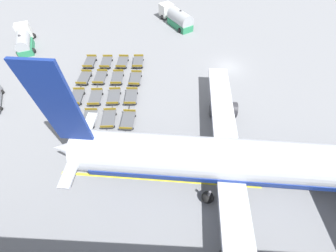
% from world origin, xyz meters
% --- Properties ---
extents(ground_plane, '(500.00, 500.00, 0.00)m').
position_xyz_m(ground_plane, '(0.00, 0.00, 0.00)').
color(ground_plane, gray).
extents(airplane, '(30.03, 36.95, 13.28)m').
position_xyz_m(airplane, '(18.81, -2.27, 2.93)').
color(airplane, silver).
rests_on(airplane, ground_plane).
extents(fuel_tanker_primary, '(8.80, 7.19, 3.32)m').
position_xyz_m(fuel_tanker_primary, '(-13.59, -8.64, 1.41)').
color(fuel_tanker_primary, white).
rests_on(fuel_tanker_primary, ground_plane).
extents(fuel_tanker_secondary, '(7.87, 5.20, 2.83)m').
position_xyz_m(fuel_tanker_secondary, '(-4.27, -35.36, 1.22)').
color(fuel_tanker_secondary, white).
rests_on(fuel_tanker_secondary, ground_plane).
extents(baggage_dolly_row_near_col_a, '(3.70, 1.79, 0.92)m').
position_xyz_m(baggage_dolly_row_near_col_a, '(0.41, -22.57, 0.48)').
color(baggage_dolly_row_near_col_a, '#515459').
rests_on(baggage_dolly_row_near_col_a, ground_plane).
extents(baggage_dolly_row_near_col_b, '(3.67, 1.71, 0.92)m').
position_xyz_m(baggage_dolly_row_near_col_b, '(4.44, -22.30, 0.48)').
color(baggage_dolly_row_near_col_b, '#515459').
rests_on(baggage_dolly_row_near_col_b, ground_plane).
extents(baggage_dolly_row_near_col_c, '(3.71, 1.83, 0.92)m').
position_xyz_m(baggage_dolly_row_near_col_c, '(8.52, -22.12, 0.48)').
color(baggage_dolly_row_near_col_c, '#515459').
rests_on(baggage_dolly_row_near_col_c, ground_plane).
extents(baggage_dolly_row_near_col_d, '(3.67, 1.72, 0.92)m').
position_xyz_m(baggage_dolly_row_near_col_d, '(12.46, -21.97, 0.48)').
color(baggage_dolly_row_near_col_d, '#515459').
rests_on(baggage_dolly_row_near_col_d, ground_plane).
extents(baggage_dolly_row_mid_a_col_a, '(3.70, 1.80, 0.92)m').
position_xyz_m(baggage_dolly_row_mid_a_col_a, '(0.34, -19.89, 0.48)').
color(baggage_dolly_row_mid_a_col_a, '#515459').
rests_on(baggage_dolly_row_mid_a_col_a, ground_plane).
extents(baggage_dolly_row_mid_a_col_b, '(3.68, 1.73, 0.92)m').
position_xyz_m(baggage_dolly_row_mid_a_col_b, '(4.20, -19.91, 0.48)').
color(baggage_dolly_row_mid_a_col_b, '#515459').
rests_on(baggage_dolly_row_mid_a_col_b, ground_plane).
extents(baggage_dolly_row_mid_a_col_c, '(3.72, 1.87, 0.92)m').
position_xyz_m(baggage_dolly_row_mid_a_col_c, '(8.50, -19.50, 0.48)').
color(baggage_dolly_row_mid_a_col_c, '#515459').
rests_on(baggage_dolly_row_mid_a_col_c, ground_plane).
extents(baggage_dolly_row_mid_a_col_d, '(3.71, 1.81, 0.92)m').
position_xyz_m(baggage_dolly_row_mid_a_col_d, '(12.36, -19.31, 0.48)').
color(baggage_dolly_row_mid_a_col_d, '#515459').
rests_on(baggage_dolly_row_mid_a_col_d, ground_plane).
extents(baggage_dolly_row_mid_b_col_a, '(3.68, 1.72, 0.92)m').
position_xyz_m(baggage_dolly_row_mid_b_col_a, '(0.19, -17.28, 0.48)').
color(baggage_dolly_row_mid_b_col_a, '#515459').
rests_on(baggage_dolly_row_mid_b_col_a, ground_plane).
extents(baggage_dolly_row_mid_b_col_b, '(3.71, 1.83, 0.92)m').
position_xyz_m(baggage_dolly_row_mid_b_col_b, '(4.18, -17.33, 0.48)').
color(baggage_dolly_row_mid_b_col_b, '#515459').
rests_on(baggage_dolly_row_mid_b_col_b, ground_plane).
extents(baggage_dolly_row_mid_b_col_c, '(3.73, 1.89, 0.92)m').
position_xyz_m(baggage_dolly_row_mid_b_col_c, '(8.25, -16.99, 0.48)').
color(baggage_dolly_row_mid_b_col_c, '#515459').
rests_on(baggage_dolly_row_mid_b_col_c, ground_plane).
extents(baggage_dolly_row_mid_b_col_d, '(3.73, 1.89, 0.92)m').
position_xyz_m(baggage_dolly_row_mid_b_col_d, '(12.23, -16.82, 0.48)').
color(baggage_dolly_row_mid_b_col_d, '#515459').
rests_on(baggage_dolly_row_mid_b_col_d, ground_plane).
extents(baggage_dolly_row_far_col_a, '(3.71, 1.83, 0.92)m').
position_xyz_m(baggage_dolly_row_far_col_a, '(0.01, -14.74, 0.48)').
color(baggage_dolly_row_far_col_a, '#515459').
rests_on(baggage_dolly_row_far_col_a, ground_plane).
extents(baggage_dolly_row_far_col_b, '(3.68, 1.72, 0.92)m').
position_xyz_m(baggage_dolly_row_far_col_b, '(4.23, -14.58, 0.48)').
color(baggage_dolly_row_far_col_b, '#515459').
rests_on(baggage_dolly_row_far_col_b, ground_plane).
extents(baggage_dolly_row_far_col_c, '(3.70, 1.80, 0.92)m').
position_xyz_m(baggage_dolly_row_far_col_c, '(8.11, -14.62, 0.48)').
color(baggage_dolly_row_far_col_c, '#515459').
rests_on(baggage_dolly_row_far_col_c, ground_plane).
extents(baggage_dolly_row_far_col_d, '(3.67, 1.71, 0.92)m').
position_xyz_m(baggage_dolly_row_far_col_d, '(12.36, -14.36, 0.48)').
color(baggage_dolly_row_far_col_d, '#515459').
rests_on(baggage_dolly_row_far_col_d, ground_plane).
extents(stand_guidance_stripe, '(0.92, 20.98, 0.01)m').
position_xyz_m(stand_guidance_stripe, '(19.83, -9.87, 0.00)').
color(stand_guidance_stripe, yellow).
rests_on(stand_guidance_stripe, ground_plane).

